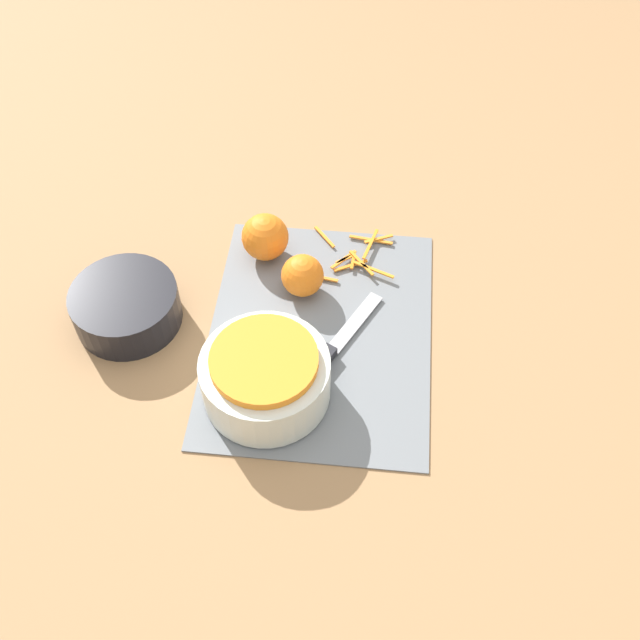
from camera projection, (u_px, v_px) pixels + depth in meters
name	position (u px, v px, depth m)	size (l,w,h in m)	color
ground_plane	(320.00, 334.00, 1.16)	(4.00, 4.00, 0.00)	#9E754C
cutting_board	(320.00, 333.00, 1.16)	(0.44, 0.34, 0.01)	slate
bowl_speckled	(265.00, 376.00, 1.05)	(0.18, 0.18, 0.09)	silver
bowl_dark	(125.00, 309.00, 1.15)	(0.17, 0.17, 0.06)	black
knife	(325.00, 358.00, 1.12)	(0.21, 0.12, 0.02)	#232328
orange_left	(265.00, 237.00, 1.22)	(0.08, 0.08, 0.08)	orange
orange_right	(302.00, 275.00, 1.18)	(0.07, 0.07, 0.07)	orange
peel_pile	(355.00, 255.00, 1.25)	(0.12, 0.15, 0.01)	orange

